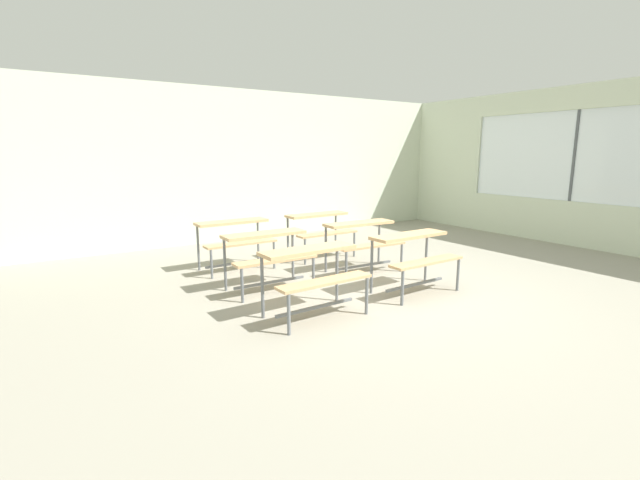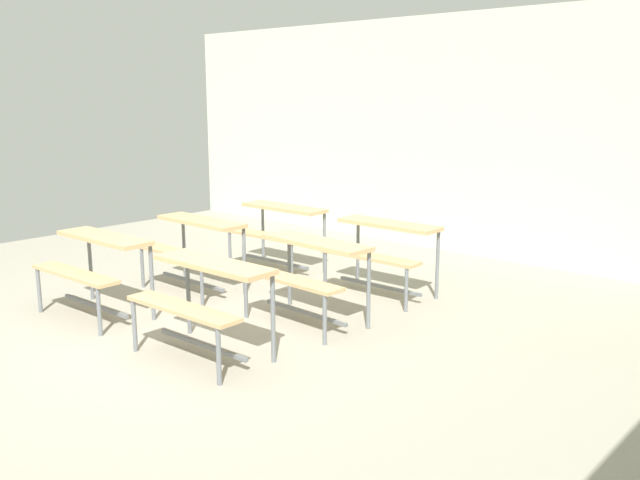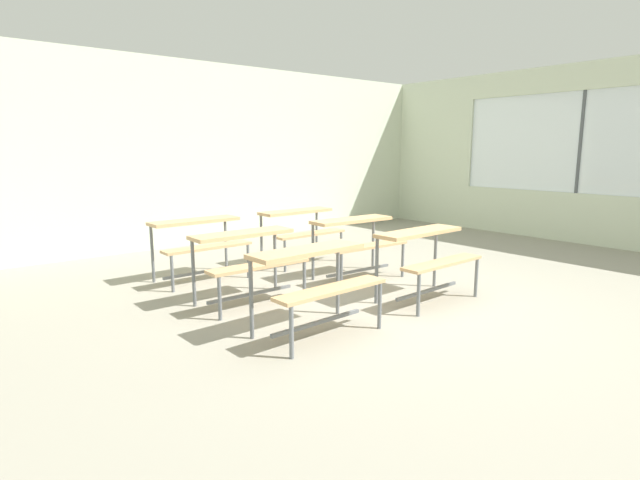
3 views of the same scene
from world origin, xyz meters
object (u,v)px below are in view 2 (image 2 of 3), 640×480
desk_bench_r0c0 (95,256)px  desk_bench_r0c1 (203,287)px  desk_bench_r2c0 (278,222)px  desk_bench_r1c0 (193,238)px  desk_bench_r2c1 (382,241)px  desk_bench_r1c1 (308,262)px

desk_bench_r0c0 → desk_bench_r0c1: bearing=-0.9°
desk_bench_r0c0 → desk_bench_r2c0: bearing=87.3°
desk_bench_r1c0 → desk_bench_r2c1: 1.95m
desk_bench_r0c0 → desk_bench_r1c0: size_ratio=1.01×
desk_bench_r0c0 → desk_bench_r1c1: (1.59, 1.14, 0.00)m
desk_bench_r0c0 → desk_bench_r0c1: (1.53, 0.02, 0.00)m
desk_bench_r0c0 → desk_bench_r2c1: same height
desk_bench_r1c0 → desk_bench_r2c1: same height
desk_bench_r0c1 → desk_bench_r2c0: size_ratio=1.01×
desk_bench_r0c1 → desk_bench_r1c0: (-1.52, 1.10, 0.00)m
desk_bench_r0c1 → desk_bench_r2c1: (0.04, 2.26, 0.00)m
desk_bench_r0c1 → desk_bench_r1c0: same height
desk_bench_r1c1 → desk_bench_r2c1: size_ratio=1.02×
desk_bench_r1c1 → desk_bench_r2c1: same height
desk_bench_r0c1 → desk_bench_r1c1: 1.12m
desk_bench_r1c1 → desk_bench_r2c1: 1.14m
desk_bench_r0c0 → desk_bench_r2c1: size_ratio=1.01×
desk_bench_r1c1 → desk_bench_r2c0: same height
desk_bench_r1c1 → desk_bench_r2c0: size_ratio=1.02×
desk_bench_r0c0 → desk_bench_r2c0: 2.31m
desk_bench_r0c0 → desk_bench_r1c0: 1.12m
desk_bench_r1c0 → desk_bench_r0c0: bearing=-90.0°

